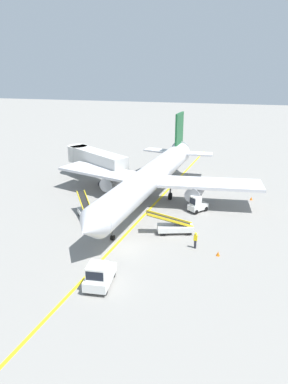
# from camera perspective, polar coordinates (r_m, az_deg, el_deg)

# --- Properties ---
(ground_plane) EXTENTS (300.00, 300.00, 0.00)m
(ground_plane) POSITION_cam_1_polar(r_m,az_deg,el_deg) (35.81, -3.83, -8.89)
(ground_plane) COLOR gray
(taxi_line_yellow) EXTENTS (8.16, 79.64, 0.01)m
(taxi_line_yellow) POSITION_cam_1_polar(r_m,az_deg,el_deg) (40.11, -1.77, -5.59)
(taxi_line_yellow) COLOR yellow
(taxi_line_yellow) RESTS_ON ground
(airliner) EXTENTS (28.47, 35.34, 10.10)m
(airliner) POSITION_cam_1_polar(r_m,az_deg,el_deg) (46.42, 1.18, 2.47)
(airliner) COLOR silver
(airliner) RESTS_ON ground
(jet_bridge) EXTENTS (12.06, 9.17, 4.85)m
(jet_bridge) POSITION_cam_1_polar(r_m,az_deg,el_deg) (55.95, -8.21, 5.37)
(jet_bridge) COLOR beige
(jet_bridge) RESTS_ON ground
(pushback_tug) EXTENTS (2.22, 3.76, 2.20)m
(pushback_tug) POSITION_cam_1_polar(r_m,az_deg,el_deg) (29.87, -7.19, -13.06)
(pushback_tug) COLOR silver
(pushback_tug) RESTS_ON ground
(baggage_tug_near_wing) EXTENTS (2.52, 2.68, 2.10)m
(baggage_tug_near_wing) POSITION_cam_1_polar(r_m,az_deg,el_deg) (44.29, 8.50, -2.01)
(baggage_tug_near_wing) COLOR silver
(baggage_tug_near_wing) RESTS_ON ground
(belt_loader_forward_hold) EXTENTS (5.15, 2.72, 2.59)m
(belt_loader_forward_hold) POSITION_cam_1_polar(r_m,az_deg,el_deg) (38.50, 4.84, -5.49)
(belt_loader_forward_hold) COLOR silver
(belt_loader_forward_hold) RESTS_ON ground
(belt_loader_aft_hold) EXTENTS (3.95, 4.78, 2.59)m
(belt_loader_aft_hold) POSITION_cam_1_polar(r_m,az_deg,el_deg) (42.45, -9.21, -3.24)
(belt_loader_aft_hold) COLOR silver
(belt_loader_aft_hold) RESTS_ON ground
(ground_crew_marshaller) EXTENTS (0.36, 0.24, 1.70)m
(ground_crew_marshaller) POSITION_cam_1_polar(r_m,az_deg,el_deg) (35.60, 8.24, -7.58)
(ground_crew_marshaller) COLOR #26262D
(ground_crew_marshaller) RESTS_ON ground
(safety_cone_nose_left) EXTENTS (0.36, 0.36, 0.44)m
(safety_cone_nose_left) POSITION_cam_1_polar(r_m,az_deg,el_deg) (34.95, 11.77, -9.65)
(safety_cone_nose_left) COLOR orange
(safety_cone_nose_left) RESTS_ON ground
(safety_cone_nose_right) EXTENTS (0.36, 0.36, 0.44)m
(safety_cone_nose_right) POSITION_cam_1_polar(r_m,az_deg,el_deg) (49.98, 16.80, -1.00)
(safety_cone_nose_right) COLOR orange
(safety_cone_nose_right) RESTS_ON ground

